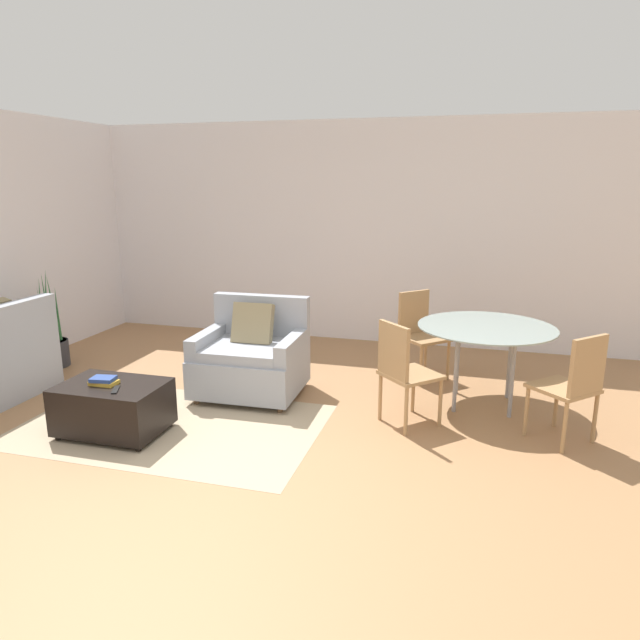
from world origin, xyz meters
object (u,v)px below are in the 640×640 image
Objects in this scene: ottoman at (113,406)px; potted_plant at (51,344)px; dining_chair_far_left at (419,328)px; tv_remote_primary at (116,390)px; dining_chair_near_left at (403,367)px; book_stack at (104,381)px; dining_chair_near_right at (574,382)px; armchair at (252,358)px; dining_table at (486,334)px.

potted_plant is (-1.72, 1.34, 0.02)m from ottoman.
potted_plant reaches higher than dining_chair_far_left.
potted_plant is at bearing 141.82° from tv_remote_primary.
dining_chair_near_left is (3.97, -0.55, 0.26)m from potted_plant.
book_stack is 0.24× the size of dining_chair_near_left.
potted_plant is at bearing 174.02° from dining_chair_near_right.
dining_chair_far_left reaches higher than ottoman.
tv_remote_primary is at bearing -157.29° from dining_chair_near_left.
dining_chair_near_left is (1.50, -0.36, 0.16)m from armchair.
armchair is 2.48m from potted_plant.
dining_chair_far_left is at bearing 135.00° from dining_chair_near_right.
dining_chair_near_right is (3.62, 0.80, 0.06)m from book_stack.
dining_chair_near_right is 1.00× the size of dining_chair_far_left.
dining_chair_far_left is at bearing 32.46° from armchair.
ottoman is at bearing -153.67° from dining_table.
ottoman is 2.18m from potted_plant.
dining_chair_near_right reaches higher than dining_table.
dining_chair_far_left reaches higher than tv_remote_primary.
dining_chair_far_left is (2.30, 2.12, 0.06)m from book_stack.
dining_chair_near_right and dining_chair_far_left have the same top height.
book_stack is at bearing -160.82° from dining_chair_near_left.
book_stack is at bearing -167.52° from dining_chair_near_right.
ottoman is 3.89× the size of book_stack.
ottoman is 4.91× the size of tv_remote_primary.
dining_chair_near_right is (1.32, 0.00, 0.00)m from dining_chair_near_left.
dining_chair_near_right is (3.57, 0.78, 0.29)m from ottoman.
book_stack reaches higher than tv_remote_primary.
dining_chair_near_left is at bearing -135.00° from dining_table.
dining_chair_near_right is (0.66, -0.66, -0.16)m from dining_table.
book_stack is (-0.80, -1.17, 0.10)m from armchair.
ottoman is 0.26m from tv_remote_primary.
ottoman is at bearing -167.65° from dining_chair_near_right.
armchair reaches higher than dining_table.
dining_chair_near_right is at bearing 12.48° from book_stack.
ottoman is 0.93× the size of dining_chair_near_right.
book_stack reaches higher than ottoman.
dining_table is at bearing 7.79° from armchair.
tv_remote_primary is 0.19× the size of dining_chair_near_left.
potted_plant is (-1.67, 1.36, -0.20)m from book_stack.
dining_chair_far_left is (-1.32, 1.32, 0.00)m from dining_chair_near_right.
ottoman is 0.93× the size of dining_chair_near_left.
armchair is at bearing 172.65° from dining_chair_near_right.
dining_chair_near_left is (2.30, 0.80, 0.06)m from book_stack.
armchair is at bearing 55.41° from book_stack.
ottoman is 3.09m from dining_chair_far_left.
potted_plant is at bearing 175.59° from armchair.
potted_plant is at bearing -178.70° from dining_table.
armchair is 0.81× the size of dining_table.
tv_remote_primary is 3.07m from dining_chair_far_left.
potted_plant reaches higher than tv_remote_primary.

